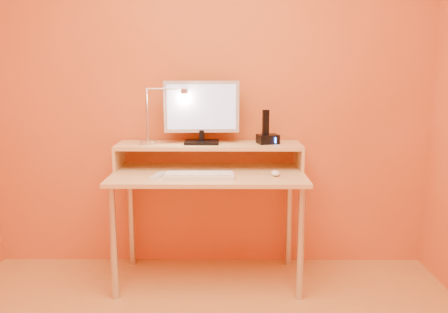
{
  "coord_description": "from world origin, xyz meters",
  "views": [
    {
      "loc": [
        0.12,
        -1.6,
        1.36
      ],
      "look_at": [
        0.1,
        1.13,
        0.83
      ],
      "focal_mm": 36.56,
      "sensor_mm": 36.0,
      "label": 1
    }
  ],
  "objects_px": {
    "phone_dock": "(268,139)",
    "mouse": "(275,173)",
    "monitor_panel": "(202,107)",
    "remote_control": "(158,176)",
    "keyboard": "(199,176)",
    "lamp_base": "(148,142)"
  },
  "relations": [
    {
      "from": "phone_dock",
      "to": "lamp_base",
      "type": "bearing_deg",
      "value": 165.89
    },
    {
      "from": "phone_dock",
      "to": "mouse",
      "type": "height_order",
      "value": "phone_dock"
    },
    {
      "from": "monitor_panel",
      "to": "keyboard",
      "type": "distance_m",
      "value": 0.49
    },
    {
      "from": "phone_dock",
      "to": "remote_control",
      "type": "distance_m",
      "value": 0.76
    },
    {
      "from": "keyboard",
      "to": "remote_control",
      "type": "bearing_deg",
      "value": 178.63
    },
    {
      "from": "lamp_base",
      "to": "keyboard",
      "type": "xyz_separation_m",
      "value": [
        0.34,
        -0.26,
        -0.16
      ]
    },
    {
      "from": "mouse",
      "to": "remote_control",
      "type": "height_order",
      "value": "mouse"
    },
    {
      "from": "monitor_panel",
      "to": "remote_control",
      "type": "distance_m",
      "value": 0.55
    },
    {
      "from": "phone_dock",
      "to": "keyboard",
      "type": "distance_m",
      "value": 0.55
    },
    {
      "from": "mouse",
      "to": "remote_control",
      "type": "relative_size",
      "value": 0.58
    },
    {
      "from": "monitor_panel",
      "to": "mouse",
      "type": "bearing_deg",
      "value": -30.35
    },
    {
      "from": "mouse",
      "to": "phone_dock",
      "type": "bearing_deg",
      "value": 98.97
    },
    {
      "from": "keyboard",
      "to": "remote_control",
      "type": "xyz_separation_m",
      "value": [
        -0.25,
        0.0,
        -0.0
      ]
    },
    {
      "from": "lamp_base",
      "to": "phone_dock",
      "type": "height_order",
      "value": "phone_dock"
    },
    {
      "from": "monitor_panel",
      "to": "remote_control",
      "type": "relative_size",
      "value": 2.94
    },
    {
      "from": "keyboard",
      "to": "remote_control",
      "type": "relative_size",
      "value": 2.51
    },
    {
      "from": "mouse",
      "to": "monitor_panel",
      "type": "bearing_deg",
      "value": 154.07
    },
    {
      "from": "phone_dock",
      "to": "keyboard",
      "type": "bearing_deg",
      "value": -162.14
    },
    {
      "from": "phone_dock",
      "to": "mouse",
      "type": "relative_size",
      "value": 1.36
    },
    {
      "from": "monitor_panel",
      "to": "lamp_base",
      "type": "bearing_deg",
      "value": -176.17
    },
    {
      "from": "mouse",
      "to": "remote_control",
      "type": "bearing_deg",
      "value": -173.4
    },
    {
      "from": "lamp_base",
      "to": "phone_dock",
      "type": "xyz_separation_m",
      "value": [
        0.78,
        0.03,
        0.02
      ]
    }
  ]
}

